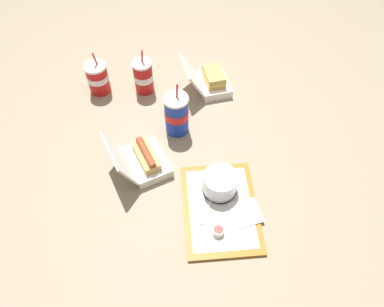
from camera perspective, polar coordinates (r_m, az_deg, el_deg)
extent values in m
plane|color=gray|center=(1.45, 1.91, -1.51)|extent=(3.20, 3.20, 0.00)
cube|color=#A56619|center=(1.34, 4.35, -8.35)|extent=(0.40, 0.31, 0.01)
cube|color=white|center=(1.34, 4.36, -8.21)|extent=(0.35, 0.26, 0.00)
cylinder|color=black|center=(1.37, 4.20, -5.35)|extent=(0.13, 0.13, 0.01)
cylinder|color=#BC7084|center=(1.35, 4.28, -4.67)|extent=(0.10, 0.10, 0.05)
cylinder|color=silver|center=(1.34, 4.30, -4.44)|extent=(0.12, 0.12, 0.07)
cylinder|color=white|center=(1.28, 4.02, -11.72)|extent=(0.04, 0.04, 0.02)
cylinder|color=#9E140F|center=(1.27, 4.05, -11.52)|extent=(0.03, 0.03, 0.01)
cube|color=white|center=(1.33, 8.26, -8.90)|extent=(0.11, 0.11, 0.00)
cube|color=white|center=(1.32, 2.26, -8.68)|extent=(0.10, 0.07, 0.00)
cube|color=white|center=(1.44, -6.82, -1.27)|extent=(0.22, 0.18, 0.04)
cube|color=white|center=(1.36, -11.01, -0.72)|extent=(0.20, 0.11, 0.13)
cube|color=tan|center=(1.41, -6.96, -0.41)|extent=(0.16, 0.10, 0.03)
cylinder|color=#9E4728|center=(1.39, -7.05, 0.17)|extent=(0.14, 0.06, 0.03)
cylinder|color=yellow|center=(1.39, -7.09, 0.40)|extent=(0.12, 0.04, 0.01)
cube|color=white|center=(1.72, 3.30, 10.47)|extent=(0.17, 0.13, 0.04)
cube|color=white|center=(1.65, 0.01, 11.87)|extent=(0.17, 0.08, 0.12)
cube|color=tan|center=(1.70, 3.35, 11.21)|extent=(0.12, 0.08, 0.02)
cube|color=#E5C651|center=(1.69, 3.38, 11.62)|extent=(0.13, 0.08, 0.01)
cube|color=tan|center=(1.68, 3.40, 12.03)|extent=(0.12, 0.08, 0.02)
cylinder|color=red|center=(1.73, -14.12, 10.95)|extent=(0.09, 0.09, 0.13)
cylinder|color=white|center=(1.72, -14.20, 11.24)|extent=(0.09, 0.09, 0.03)
cylinder|color=white|center=(1.69, -14.59, 12.72)|extent=(0.10, 0.10, 0.01)
cylinder|color=red|center=(1.67, -14.62, 13.82)|extent=(0.01, 0.02, 0.06)
cylinder|color=#1938B7|center=(1.50, -2.36, 5.82)|extent=(0.09, 0.09, 0.17)
cylinder|color=red|center=(1.49, -2.38, 6.13)|extent=(0.10, 0.10, 0.04)
cylinder|color=white|center=(1.43, -2.48, 8.27)|extent=(0.10, 0.10, 0.01)
cylinder|color=red|center=(1.41, -2.30, 9.52)|extent=(0.01, 0.01, 0.06)
cylinder|color=red|center=(1.69, -7.40, 11.42)|extent=(0.08, 0.08, 0.14)
cylinder|color=white|center=(1.69, -7.41, 11.54)|extent=(0.08, 0.08, 0.03)
cylinder|color=white|center=(1.64, -7.68, 13.42)|extent=(0.09, 0.09, 0.01)
cylinder|color=red|center=(1.62, -7.62, 14.54)|extent=(0.01, 0.01, 0.06)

